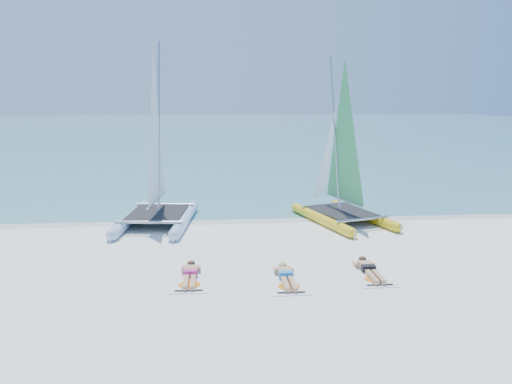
# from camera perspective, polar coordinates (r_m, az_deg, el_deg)

# --- Properties ---
(ground) EXTENTS (140.00, 140.00, 0.00)m
(ground) POSITION_cam_1_polar(r_m,az_deg,el_deg) (14.65, 2.20, -8.27)
(ground) COLOR white
(ground) RESTS_ON ground
(sea) EXTENTS (140.00, 115.00, 0.01)m
(sea) POSITION_cam_1_polar(r_m,az_deg,el_deg) (76.91, -3.56, 7.27)
(sea) COLOR #67A7AC
(sea) RESTS_ON ground
(wet_sand_strip) EXTENTS (140.00, 1.40, 0.01)m
(wet_sand_strip) POSITION_cam_1_polar(r_m,az_deg,el_deg) (19.90, 0.27, -3.08)
(wet_sand_strip) COLOR silver
(wet_sand_strip) RESTS_ON ground
(catamaran_blue) EXTENTS (3.02, 5.46, 7.15)m
(catamaran_blue) POSITION_cam_1_polar(r_m,az_deg,el_deg) (19.20, -11.34, 2.66)
(catamaran_blue) COLOR silver
(catamaran_blue) RESTS_ON ground
(catamaran_yellow) EXTENTS (3.61, 5.28, 6.56)m
(catamaran_yellow) POSITION_cam_1_polar(r_m,az_deg,el_deg) (19.81, 9.32, 2.78)
(catamaran_yellow) COLOR yellow
(catamaran_yellow) RESTS_ON ground
(towel_a) EXTENTS (1.00, 1.85, 0.02)m
(towel_a) POSITION_cam_1_polar(r_m,az_deg,el_deg) (13.53, -7.54, -9.97)
(towel_a) COLOR white
(towel_a) RESTS_ON ground
(sunbather_a) EXTENTS (0.37, 1.73, 0.26)m
(sunbather_a) POSITION_cam_1_polar(r_m,az_deg,el_deg) (13.67, -7.51, -9.26)
(sunbather_a) COLOR tan
(sunbather_a) RESTS_ON towel_a
(towel_b) EXTENTS (1.00, 1.85, 0.02)m
(towel_b) POSITION_cam_1_polar(r_m,az_deg,el_deg) (13.33, 3.56, -10.22)
(towel_b) COLOR white
(towel_b) RESTS_ON ground
(sunbather_b) EXTENTS (0.37, 1.73, 0.26)m
(sunbather_b) POSITION_cam_1_polar(r_m,az_deg,el_deg) (13.47, 3.45, -9.50)
(sunbather_b) COLOR tan
(sunbather_b) RESTS_ON towel_b
(towel_c) EXTENTS (1.00, 1.85, 0.02)m
(towel_c) POSITION_cam_1_polar(r_m,az_deg,el_deg) (14.13, 13.00, -9.24)
(towel_c) COLOR white
(towel_c) RESTS_ON ground
(sunbather_c) EXTENTS (0.37, 1.73, 0.26)m
(sunbather_c) POSITION_cam_1_polar(r_m,az_deg,el_deg) (14.27, 12.78, -8.57)
(sunbather_c) COLOR tan
(sunbather_c) RESTS_ON towel_c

